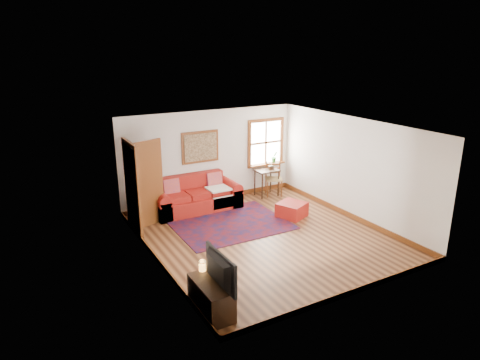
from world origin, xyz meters
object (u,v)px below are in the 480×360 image
ladder_back_chair (273,177)px  side_table (267,174)px  red_ottoman (292,210)px  red_leather_sofa (196,199)px  media_cabinet (211,298)px

ladder_back_chair → side_table: bearing=174.4°
red_ottoman → side_table: 1.74m
red_ottoman → red_leather_sofa: bearing=115.6°
ladder_back_chair → media_cabinet: (-4.04, -4.29, -0.27)m
red_ottoman → media_cabinet: 4.41m
side_table → media_cabinet: size_ratio=0.81×
side_table → red_leather_sofa: bearing=-179.5°
ladder_back_chair → media_cabinet: ladder_back_chair is taller
red_leather_sofa → side_table: (2.20, 0.02, 0.35)m
red_ottoman → ladder_back_chair: (0.52, 1.63, 0.35)m
red_leather_sofa → red_ottoman: red_leather_sofa is taller
red_leather_sofa → side_table: bearing=0.5°
red_leather_sofa → media_cabinet: red_leather_sofa is taller
red_leather_sofa → media_cabinet: (-1.62, -4.30, -0.04)m
red_ottoman → media_cabinet: media_cabinet is taller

